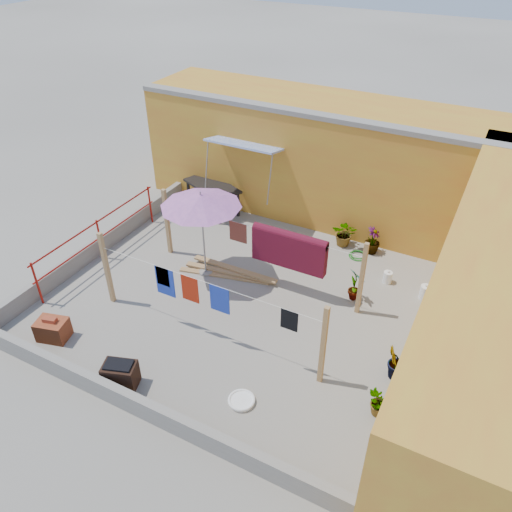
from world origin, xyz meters
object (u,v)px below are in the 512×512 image
at_px(plant_back_a, 345,233).
at_px(outdoor_table, 212,187).
at_px(brick_stack, 53,329).
at_px(patio_umbrella, 201,201).
at_px(brazier, 121,374).
at_px(water_jug_a, 425,292).
at_px(green_hose, 358,255).
at_px(water_jug_b, 387,277).
at_px(white_basin, 242,400).

bearing_deg(plant_back_a, outdoor_table, 180.00).
bearing_deg(brick_stack, patio_umbrella, 64.86).
height_order(brazier, water_jug_a, brazier).
relative_size(brick_stack, plant_back_a, 0.99).
height_order(outdoor_table, plant_back_a, outdoor_table).
relative_size(outdoor_table, plant_back_a, 2.71).
distance_m(brick_stack, green_hose, 7.37).
distance_m(water_jug_b, green_hose, 1.19).
xyz_separation_m(white_basin, water_jug_b, (1.35, 4.68, 0.10)).
bearing_deg(patio_umbrella, brazier, -82.43).
distance_m(brick_stack, brazier, 2.08).
height_order(brick_stack, green_hose, brick_stack).
bearing_deg(plant_back_a, patio_umbrella, -132.94).
xyz_separation_m(outdoor_table, plant_back_a, (4.03, -0.00, -0.37)).
bearing_deg(brick_stack, outdoor_table, 89.18).
relative_size(patio_umbrella, brick_stack, 3.14).
xyz_separation_m(brick_stack, green_hose, (4.62, 5.74, -0.20)).
height_order(outdoor_table, water_jug_a, outdoor_table).
distance_m(outdoor_table, green_hose, 4.60).
xyz_separation_m(patio_umbrella, outdoor_table, (-1.48, 2.74, -1.26)).
distance_m(patio_umbrella, white_basin, 4.44).
xyz_separation_m(outdoor_table, white_basin, (4.13, -5.73, -0.68)).
bearing_deg(green_hose, patio_umbrella, -141.88).
bearing_deg(outdoor_table, white_basin, -54.20).
xyz_separation_m(brazier, water_jug_a, (4.42, 5.17, -0.10)).
bearing_deg(patio_umbrella, outdoor_table, 118.34).
distance_m(patio_umbrella, water_jug_a, 5.45).
relative_size(water_jug_a, plant_back_a, 0.53).
xyz_separation_m(brick_stack, plant_back_a, (4.12, 6.08, 0.13)).
xyz_separation_m(water_jug_b, green_hose, (-0.94, 0.71, -0.12)).
bearing_deg(water_jug_a, patio_umbrella, -162.87).
xyz_separation_m(outdoor_table, brick_stack, (-0.09, -6.08, -0.50)).
height_order(brick_stack, plant_back_a, plant_back_a).
bearing_deg(green_hose, outdoor_table, 175.64).
bearing_deg(water_jug_b, outdoor_table, 169.10).
bearing_deg(brick_stack, water_jug_b, 42.09).
bearing_deg(white_basin, green_hose, 85.72).
bearing_deg(patio_umbrella, water_jug_a, 17.13).
bearing_deg(plant_back_a, brick_stack, -124.11).
relative_size(water_jug_b, green_hose, 0.72).
distance_m(patio_umbrella, water_jug_b, 4.71).
distance_m(brick_stack, plant_back_a, 7.35).
xyz_separation_m(patio_umbrella, brick_stack, (-1.57, -3.34, -1.76)).
bearing_deg(green_hose, water_jug_b, -36.92).
height_order(patio_umbrella, water_jug_b, patio_umbrella).
distance_m(patio_umbrella, green_hose, 4.35).
bearing_deg(white_basin, brick_stack, -175.24).
distance_m(outdoor_table, brick_stack, 6.10).
height_order(water_jug_a, green_hose, water_jug_a).
distance_m(brazier, white_basin, 2.28).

